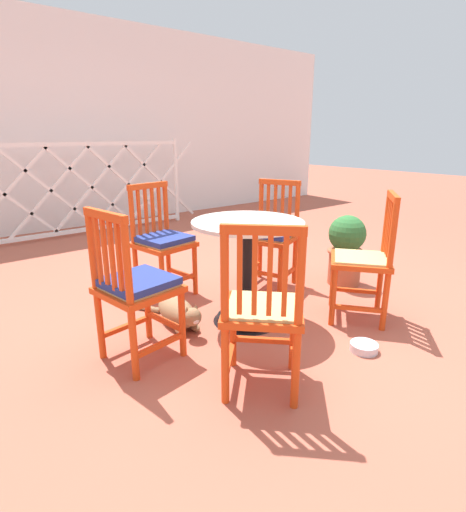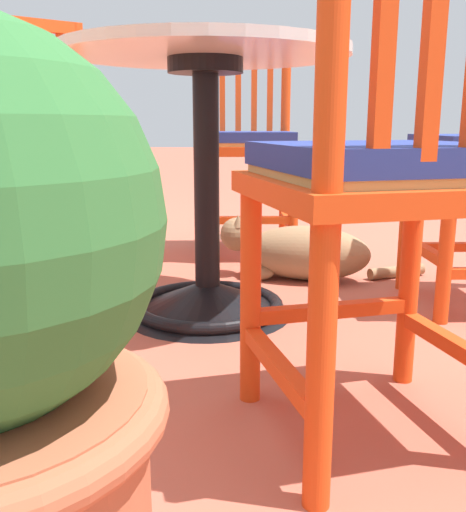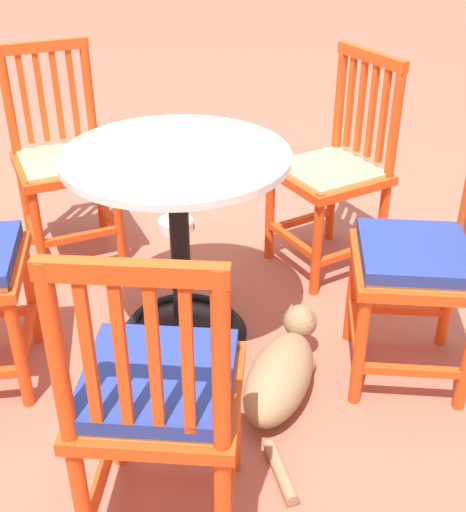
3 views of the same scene
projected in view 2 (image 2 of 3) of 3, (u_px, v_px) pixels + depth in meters
name	position (u px, v px, depth m)	size (l,w,h in m)	color
ground_plane	(183.00, 324.00, 1.57)	(24.00, 24.00, 0.00)	#AD5642
cafe_table	(207.00, 216.00, 1.60)	(0.76, 0.76, 0.73)	black
orange_chair_near_fence	(54.00, 152.00, 2.10)	(0.57, 0.57, 0.91)	#D64214
orange_chair_at_corner	(388.00, 181.00, 0.91)	(0.52, 0.52, 0.91)	#D64214
orange_chair_by_planter	(247.00, 146.00, 2.36)	(0.46, 0.46, 0.91)	#D64214
tabby_cat	(296.00, 252.00, 2.02)	(0.26, 0.74, 0.23)	#8E704C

